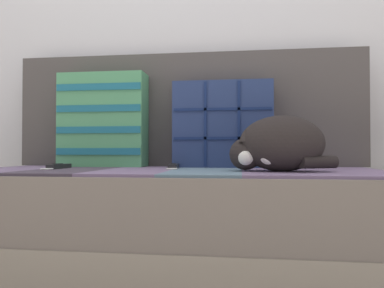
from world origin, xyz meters
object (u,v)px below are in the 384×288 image
object	(u,v)px
couch	(176,223)
throw_pillow_striped	(103,120)
game_remote_near	(173,166)
sleeping_cat	(277,145)
game_remote_far	(58,166)
throw_pillow_quilted	(223,125)

from	to	relation	value
couch	throw_pillow_striped	xyz separation A→B (m)	(-0.38, 0.19, 0.44)
throw_pillow_striped	game_remote_near	bearing A→B (deg)	-21.96
sleeping_cat	game_remote_far	distance (m)	0.89
sleeping_cat	game_remote_far	bearing A→B (deg)	173.27
sleeping_cat	game_remote_far	size ratio (longest dim) A/B	1.90
throw_pillow_quilted	game_remote_far	bearing A→B (deg)	-161.36
throw_pillow_striped	sleeping_cat	world-z (taller)	throw_pillow_striped
throw_pillow_quilted	sleeping_cat	distance (m)	0.40
sleeping_cat	game_remote_far	xyz separation A→B (m)	(-0.88, 0.10, -0.08)
couch	game_remote_near	size ratio (longest dim) A/B	8.35
couch	throw_pillow_quilted	bearing A→B (deg)	45.90
throw_pillow_striped	game_remote_near	xyz separation A→B (m)	(0.37, -0.15, -0.21)
throw_pillow_quilted	game_remote_near	world-z (taller)	throw_pillow_quilted
couch	sleeping_cat	world-z (taller)	sleeping_cat
throw_pillow_quilted	game_remote_near	distance (m)	0.31
sleeping_cat	game_remote_far	world-z (taller)	sleeping_cat
game_remote_near	throw_pillow_quilted	bearing A→B (deg)	36.53
game_remote_near	couch	bearing A→B (deg)	-68.61
throw_pillow_quilted	game_remote_near	xyz separation A→B (m)	(-0.20, -0.15, -0.18)
couch	game_remote_far	world-z (taller)	game_remote_far
throw_pillow_striped	game_remote_near	world-z (taller)	throw_pillow_striped
throw_pillow_quilted	game_remote_far	xyz separation A→B (m)	(-0.67, -0.23, -0.18)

